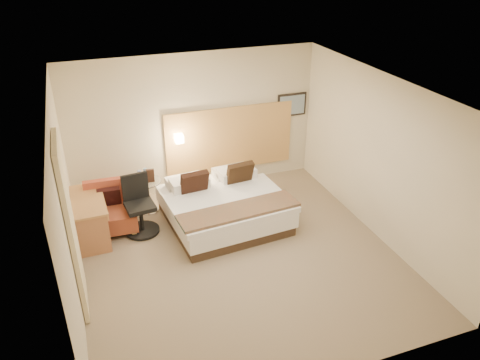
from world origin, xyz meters
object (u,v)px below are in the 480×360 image
object	(u,v)px
bed	(224,206)
desk_chair	(140,210)
lounge_chair	(111,212)
desk	(90,207)
side_table	(147,194)

from	to	relation	value
bed	desk_chair	size ratio (longest dim) A/B	2.08
lounge_chair	desk_chair	size ratio (longest dim) A/B	0.84
lounge_chair	desk	distance (m)	0.43
desk	desk_chair	size ratio (longest dim) A/B	1.16
desk	bed	bearing A→B (deg)	-7.26
side_table	desk_chair	xyz separation A→B (m)	(-0.23, -0.63, 0.08)
desk	desk_chair	distance (m)	0.80
side_table	desk_chair	bearing A→B (deg)	-109.78
side_table	bed	bearing A→B (deg)	-34.10
bed	side_table	bearing A→B (deg)	145.90
lounge_chair	bed	bearing A→B (deg)	-12.70
desk	desk_chair	xyz separation A→B (m)	(0.78, -0.10, -0.15)
bed	desk	world-z (taller)	bed
desk_chair	desk	bearing A→B (deg)	172.84
desk_chair	bed	bearing A→B (deg)	-7.32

